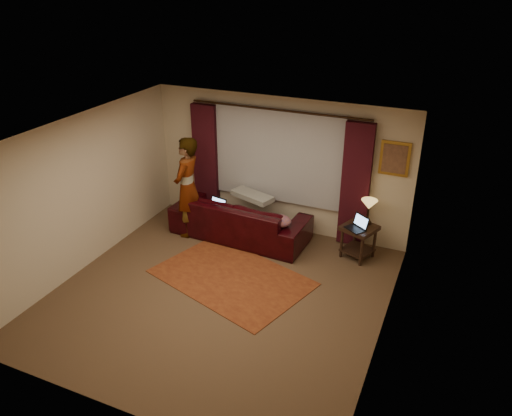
{
  "coord_description": "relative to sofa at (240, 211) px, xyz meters",
  "views": [
    {
      "loc": [
        3.12,
        -5.72,
        4.69
      ],
      "look_at": [
        0.1,
        1.2,
        1.0
      ],
      "focal_mm": 35.0,
      "sensor_mm": 36.0,
      "label": 1
    }
  ],
  "objects": [
    {
      "name": "tiffany_lamp",
      "position": [
        2.32,
        0.3,
        0.32
      ],
      "size": [
        0.36,
        0.36,
        0.45
      ],
      "primitive_type": null,
      "rotation": [
        0.0,
        0.0,
        -0.32
      ],
      "color": "olive",
      "rests_on": "end_table"
    },
    {
      "name": "drape_right",
      "position": [
        2.01,
        0.56,
        0.66
      ],
      "size": [
        0.5,
        0.14,
        2.3
      ],
      "primitive_type": "cube",
      "color": "#350C14",
      "rests_on": "floor"
    },
    {
      "name": "end_table",
      "position": [
        2.23,
        0.15,
        -0.22
      ],
      "size": [
        0.69,
        0.69,
        0.61
      ],
      "primitive_type": "cube",
      "rotation": [
        0.0,
        0.0,
        -0.36
      ],
      "color": "black",
      "rests_on": "floor"
    },
    {
      "name": "person",
      "position": [
        -0.94,
        -0.28,
        0.44
      ],
      "size": [
        0.61,
        0.61,
        1.93
      ],
      "primitive_type": "imported",
      "rotation": [
        0.0,
        0.0,
        -1.5
      ],
      "color": "gray",
      "rests_on": "floor"
    },
    {
      "name": "area_rug",
      "position": [
        0.47,
        -1.35,
        -0.52
      ],
      "size": [
        2.86,
        2.32,
        0.01
      ],
      "primitive_type": "cube",
      "rotation": [
        0.0,
        0.0,
        -0.31
      ],
      "color": "brown",
      "rests_on": "floor"
    },
    {
      "name": "curtain_rod",
      "position": [
        0.51,
        0.56,
        1.86
      ],
      "size": [
        0.04,
        0.04,
        3.4
      ],
      "primitive_type": "cylinder",
      "color": "black",
      "rests_on": "wall_back"
    },
    {
      "name": "wall_right",
      "position": [
        3.01,
        -1.83,
        0.78
      ],
      "size": [
        0.02,
        5.0,
        2.6
      ],
      "primitive_type": "cube",
      "color": "beige",
      "rests_on": "ground"
    },
    {
      "name": "sofa",
      "position": [
        0.0,
        0.0,
        0.0
      ],
      "size": [
        2.65,
        1.24,
        1.05
      ],
      "primitive_type": "imported",
      "rotation": [
        0.0,
        0.0,
        3.1
      ],
      "color": "black",
      "rests_on": "floor"
    },
    {
      "name": "laptop_sofa",
      "position": [
        -0.42,
        -0.23,
        0.13
      ],
      "size": [
        0.41,
        0.44,
        0.25
      ],
      "primitive_type": null,
      "rotation": [
        0.0,
        0.0,
        -0.21
      ],
      "color": "black",
      "rests_on": "sofa"
    },
    {
      "name": "floor",
      "position": [
        0.51,
        -1.83,
        -0.53
      ],
      "size": [
        5.0,
        5.0,
        0.01
      ],
      "primitive_type": "cube",
      "color": "brown",
      "rests_on": "ground"
    },
    {
      "name": "wall_left",
      "position": [
        -1.99,
        -1.83,
        0.78
      ],
      "size": [
        0.02,
        5.0,
        2.6
      ],
      "primitive_type": "cube",
      "color": "beige",
      "rests_on": "ground"
    },
    {
      "name": "ceiling",
      "position": [
        0.51,
        -1.83,
        2.08
      ],
      "size": [
        5.0,
        5.0,
        0.02
      ],
      "primitive_type": "cube",
      "color": "silver",
      "rests_on": "ground"
    },
    {
      "name": "clothing_pile",
      "position": [
        0.88,
        -0.25,
        0.1
      ],
      "size": [
        0.54,
        0.47,
        0.19
      ],
      "primitive_type": "ellipsoid",
      "rotation": [
        0.0,
        0.0,
        0.3
      ],
      "color": "#7F4A58",
      "rests_on": "sofa"
    },
    {
      "name": "laptop_table",
      "position": [
        2.18,
        0.01,
        0.21
      ],
      "size": [
        0.47,
        0.48,
        0.24
      ],
      "primitive_type": null,
      "rotation": [
        0.0,
        0.0,
        -0.61
      ],
      "color": "black",
      "rests_on": "end_table"
    },
    {
      "name": "wall_front",
      "position": [
        0.51,
        -4.33,
        0.78
      ],
      "size": [
        5.0,
        0.02,
        2.6
      ],
      "primitive_type": "cube",
      "color": "beige",
      "rests_on": "ground"
    },
    {
      "name": "picture_frame",
      "position": [
        2.61,
        0.64,
        1.23
      ],
      "size": [
        0.5,
        0.04,
        0.6
      ],
      "primitive_type": "cube",
      "color": "#B2812B",
      "rests_on": "wall_back"
    },
    {
      "name": "throw_blanket",
      "position": [
        0.15,
        0.25,
        0.52
      ],
      "size": [
        0.9,
        0.58,
        0.1
      ],
      "primitive_type": "cube",
      "rotation": [
        0.0,
        0.0,
        -0.33
      ],
      "color": "gray",
      "rests_on": "sofa"
    },
    {
      "name": "drape_left",
      "position": [
        -0.99,
        0.56,
        0.66
      ],
      "size": [
        0.5,
        0.14,
        2.3
      ],
      "primitive_type": "cube",
      "color": "#350C14",
      "rests_on": "floor"
    },
    {
      "name": "wall_back",
      "position": [
        0.51,
        0.67,
        0.78
      ],
      "size": [
        5.0,
        0.02,
        2.6
      ],
      "primitive_type": "cube",
      "color": "beige",
      "rests_on": "ground"
    },
    {
      "name": "sheer_curtain",
      "position": [
        0.51,
        0.61,
        0.98
      ],
      "size": [
        2.5,
        0.05,
        1.8
      ],
      "primitive_type": "cube",
      "color": "#A6A6AE",
      "rests_on": "wall_back"
    }
  ]
}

